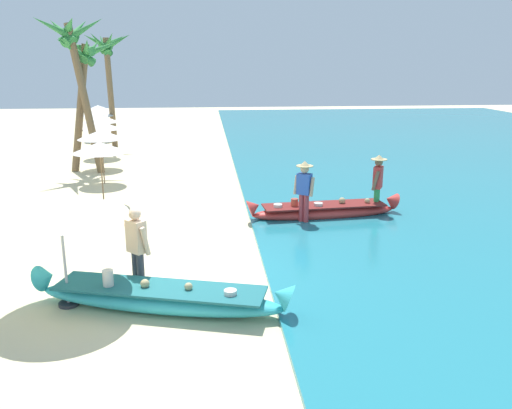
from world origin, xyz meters
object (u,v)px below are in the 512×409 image
(boat_red_midground, at_px, (324,211))
(person_tourist_customer, at_px, (137,246))
(person_vendor_hatted, at_px, (304,188))
(palm_tree_mid_cluster, at_px, (108,55))
(person_vendor_assistant, at_px, (378,181))
(palm_tree_leaning_seaward, at_px, (74,50))
(palm_tree_tall_inland, at_px, (85,66))
(boat_cyan_foreground, at_px, (160,297))
(patio_umbrella_large, at_px, (59,206))

(boat_red_midground, distance_m, person_tourist_customer, 6.28)
(person_vendor_hatted, xyz_separation_m, person_tourist_customer, (-3.86, -3.86, -0.07))
(person_tourist_customer, xyz_separation_m, palm_tree_mid_cluster, (-3.31, 17.66, 3.54))
(person_tourist_customer, distance_m, person_vendor_assistant, 7.57)
(palm_tree_leaning_seaward, bearing_deg, palm_tree_mid_cluster, 88.90)
(boat_red_midground, xyz_separation_m, person_tourist_customer, (-4.50, -4.32, 0.69))
(boat_red_midground, distance_m, palm_tree_mid_cluster, 16.03)
(person_vendor_assistant, xyz_separation_m, palm_tree_tall_inland, (-9.22, 7.15, 3.03))
(boat_cyan_foreground, height_order, palm_tree_mid_cluster, palm_tree_mid_cluster)
(person_tourist_customer, bearing_deg, person_vendor_hatted, 45.01)
(person_tourist_customer, height_order, palm_tree_leaning_seaward, palm_tree_leaning_seaward)
(person_vendor_hatted, xyz_separation_m, person_vendor_assistant, (2.20, 0.68, -0.00))
(boat_red_midground, distance_m, person_vendor_assistant, 1.74)
(boat_red_midground, xyz_separation_m, palm_tree_leaning_seaward, (-7.94, 7.02, 4.36))
(boat_cyan_foreground, distance_m, person_vendor_hatted, 5.81)
(boat_cyan_foreground, relative_size, person_vendor_hatted, 2.70)
(boat_cyan_foreground, height_order, person_tourist_customer, person_tourist_customer)
(person_vendor_hatted, xyz_separation_m, patio_umbrella_large, (-5.06, -4.30, 0.84))
(patio_umbrella_large, relative_size, palm_tree_leaning_seaward, 0.39)
(boat_red_midground, xyz_separation_m, person_vendor_hatted, (-0.65, -0.46, 0.76))
(boat_red_midground, height_order, palm_tree_mid_cluster, palm_tree_mid_cluster)
(palm_tree_leaning_seaward, height_order, palm_tree_mid_cluster, palm_tree_leaning_seaward)
(patio_umbrella_large, bearing_deg, boat_red_midground, 39.85)
(person_tourist_customer, distance_m, palm_tree_mid_cluster, 18.31)
(palm_tree_tall_inland, bearing_deg, person_vendor_hatted, -48.10)
(person_vendor_hatted, bearing_deg, boat_cyan_foreground, -126.24)
(boat_red_midground, relative_size, patio_umbrella_large, 1.89)
(person_vendor_assistant, xyz_separation_m, patio_umbrella_large, (-7.26, -4.98, 0.84))
(boat_red_midground, relative_size, person_vendor_assistant, 2.50)
(person_vendor_assistant, bearing_deg, palm_tree_mid_cluster, 125.52)
(person_vendor_hatted, height_order, person_tourist_customer, person_vendor_hatted)
(person_tourist_customer, height_order, person_vendor_assistant, person_vendor_assistant)
(boat_cyan_foreground, height_order, person_vendor_hatted, person_vendor_hatted)
(boat_cyan_foreground, bearing_deg, palm_tree_tall_inland, 106.17)
(boat_red_midground, bearing_deg, person_tourist_customer, -136.20)
(person_tourist_customer, height_order, palm_tree_mid_cluster, palm_tree_mid_cluster)
(boat_red_midground, bearing_deg, patio_umbrella_large, -140.15)
(boat_cyan_foreground, distance_m, person_vendor_assistant, 7.77)
(person_tourist_customer, bearing_deg, person_vendor_assistant, 36.82)
(boat_cyan_foreground, distance_m, boat_red_midground, 6.52)
(boat_cyan_foreground, relative_size, palm_tree_mid_cluster, 0.83)
(person_tourist_customer, relative_size, palm_tree_tall_inland, 0.32)
(boat_red_midground, distance_m, palm_tree_leaning_seaward, 11.46)
(person_vendor_assistant, bearing_deg, palm_tree_tall_inland, 142.21)
(boat_cyan_foreground, relative_size, palm_tree_tall_inland, 0.91)
(patio_umbrella_large, distance_m, palm_tree_leaning_seaward, 12.31)
(patio_umbrella_large, distance_m, palm_tree_tall_inland, 12.48)
(person_tourist_customer, xyz_separation_m, palm_tree_tall_inland, (-3.17, 11.69, 3.10))
(boat_cyan_foreground, xyz_separation_m, person_vendor_assistant, (5.61, 5.32, 0.76))
(person_vendor_hatted, distance_m, palm_tree_mid_cluster, 15.93)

